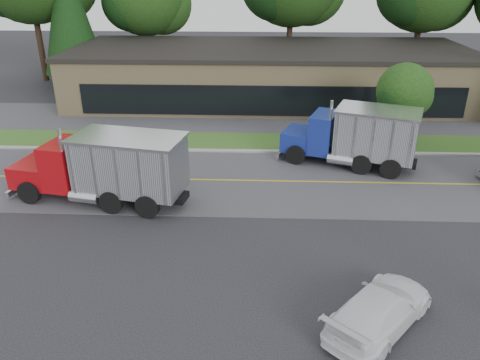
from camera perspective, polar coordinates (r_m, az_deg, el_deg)
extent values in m
plane|color=#39393F|center=(17.07, -2.01, -12.83)|extent=(140.00, 140.00, 0.00)
cube|color=#58585E|center=(24.80, -0.48, -0.06)|extent=(60.00, 8.00, 0.02)
cube|color=gold|center=(24.80, -0.48, -0.06)|extent=(60.00, 0.12, 0.01)
cube|color=#9E9E99|center=(28.66, -0.07, 3.46)|extent=(60.00, 0.30, 0.12)
cube|color=#3B6021|center=(30.35, 0.08, 4.69)|extent=(60.00, 3.40, 0.03)
cube|color=#58585E|center=(35.08, 0.41, 7.49)|extent=(60.00, 7.00, 0.02)
cube|color=tan|center=(40.38, 3.64, 12.67)|extent=(32.00, 12.00, 4.00)
cylinder|color=#382619|center=(50.73, -23.02, 14.24)|extent=(0.56, 0.56, 5.60)
cylinder|color=#382619|center=(49.47, -11.03, 14.68)|extent=(0.56, 0.56, 4.27)
sphere|color=#0E350F|center=(49.54, -9.49, 20.42)|extent=(5.85, 5.85, 5.85)
sphere|color=black|center=(48.47, -13.24, 20.33)|extent=(5.36, 5.36, 5.36)
cylinder|color=#382619|center=(48.21, 5.96, 15.29)|extent=(0.56, 0.56, 5.20)
cylinder|color=#382619|center=(49.45, 20.47, 13.97)|extent=(0.56, 0.56, 4.88)
cylinder|color=#382619|center=(47.78, -19.09, 11.45)|extent=(0.44, 0.44, 1.00)
cone|color=black|center=(46.88, -20.22, 19.01)|extent=(5.49, 5.49, 11.24)
cylinder|color=#382619|center=(31.30, 18.79, 5.77)|extent=(0.56, 0.56, 1.85)
sphere|color=#0E350F|center=(30.63, 19.44, 10.21)|extent=(3.39, 3.39, 3.39)
sphere|color=#0E350F|center=(31.31, 20.25, 9.58)|extent=(2.54, 2.54, 2.54)
sphere|color=black|center=(30.26, 18.54, 9.54)|extent=(2.33, 2.33, 2.33)
cube|color=black|center=(23.44, -16.03, -1.09)|extent=(8.20, 2.54, 0.28)
cube|color=#A60B11|center=(25.09, -23.30, 0.90)|extent=(2.35, 2.63, 1.10)
cube|color=#A60B11|center=(23.98, -20.45, 1.88)|extent=(1.85, 2.63, 2.20)
cube|color=black|center=(24.18, -21.82, 2.87)|extent=(0.46, 2.07, 0.90)
cube|color=silver|center=(22.23, -13.26, 1.89)|extent=(5.26, 3.38, 2.50)
cube|color=silver|center=(21.77, -13.58, 5.04)|extent=(5.44, 3.56, 0.12)
cylinder|color=black|center=(26.04, -21.36, 0.76)|extent=(1.15, 0.55, 1.10)
cylinder|color=black|center=(24.38, -24.27, -1.39)|extent=(1.15, 0.55, 1.10)
cylinder|color=black|center=(23.60, -10.95, -0.37)|extent=(1.15, 0.55, 1.10)
cylinder|color=black|center=(21.75, -13.35, -2.87)|extent=(1.15, 0.55, 1.10)
cube|color=black|center=(27.37, 13.39, 2.98)|extent=(6.99, 3.38, 0.28)
cube|color=navy|center=(27.76, 7.25, 4.99)|extent=(2.38, 2.74, 1.10)
cube|color=navy|center=(27.26, 10.13, 5.77)|extent=(1.98, 2.68, 2.20)
cube|color=black|center=(27.24, 9.08, 6.72)|extent=(0.78, 1.99, 0.90)
cube|color=silver|center=(26.74, 16.29, 5.45)|extent=(4.83, 3.81, 2.50)
cube|color=silver|center=(26.36, 16.62, 8.12)|extent=(5.03, 4.00, 0.12)
cylinder|color=black|center=(28.95, 8.11, 4.63)|extent=(1.15, 0.71, 1.10)
cylinder|color=black|center=(26.87, 6.83, 3.09)|extent=(1.15, 0.71, 1.10)
cylinder|color=black|center=(28.28, 16.87, 3.28)|extent=(1.15, 0.71, 1.10)
cylinder|color=black|center=(26.14, 16.24, 1.60)|extent=(1.15, 0.71, 1.10)
imported|color=white|center=(15.72, 16.68, -14.80)|extent=(4.42, 4.67, 1.33)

